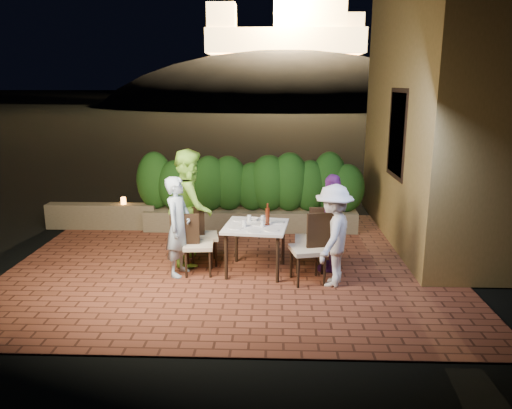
{
  "coord_description": "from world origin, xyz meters",
  "views": [
    {
      "loc": [
        0.65,
        -7.28,
        2.86
      ],
      "look_at": [
        0.39,
        0.12,
        1.05
      ],
      "focal_mm": 35.0,
      "sensor_mm": 36.0,
      "label": 1
    }
  ],
  "objects_px": {
    "bowl": "(253,219)",
    "chair_right_back": "(310,239)",
    "diner_white": "(333,236)",
    "chair_right_front": "(308,248)",
    "beer_bottle": "(268,214)",
    "diner_purple": "(332,222)",
    "chair_left_front": "(198,244)",
    "diner_green": "(190,206)",
    "dining_table": "(256,249)",
    "chair_left_back": "(204,235)",
    "parapet_lamp": "(123,201)",
    "diner_blue": "(178,226)"
  },
  "relations": [
    {
      "from": "chair_left_front",
      "to": "diner_purple",
      "type": "bearing_deg",
      "value": 2.69
    },
    {
      "from": "parapet_lamp",
      "to": "bowl",
      "type": "bearing_deg",
      "value": -36.75
    },
    {
      "from": "diner_blue",
      "to": "diner_white",
      "type": "distance_m",
      "value": 2.31
    },
    {
      "from": "beer_bottle",
      "to": "diner_blue",
      "type": "xyz_separation_m",
      "value": [
        -1.34,
        -0.17,
        -0.16
      ]
    },
    {
      "from": "bowl",
      "to": "chair_right_back",
      "type": "relative_size",
      "value": 0.15
    },
    {
      "from": "chair_right_back",
      "to": "diner_purple",
      "type": "relative_size",
      "value": 0.66
    },
    {
      "from": "chair_right_front",
      "to": "diner_purple",
      "type": "height_order",
      "value": "diner_purple"
    },
    {
      "from": "chair_left_back",
      "to": "chair_right_front",
      "type": "distance_m",
      "value": 1.78
    },
    {
      "from": "dining_table",
      "to": "beer_bottle",
      "type": "xyz_separation_m",
      "value": [
        0.18,
        0.02,
        0.54
      ]
    },
    {
      "from": "chair_left_back",
      "to": "chair_right_front",
      "type": "bearing_deg",
      "value": -34.01
    },
    {
      "from": "dining_table",
      "to": "beer_bottle",
      "type": "bearing_deg",
      "value": 7.64
    },
    {
      "from": "bowl",
      "to": "chair_right_front",
      "type": "relative_size",
      "value": 0.15
    },
    {
      "from": "chair_left_front",
      "to": "diner_purple",
      "type": "xyz_separation_m",
      "value": [
        2.04,
        0.25,
        0.29
      ]
    },
    {
      "from": "chair_left_front",
      "to": "diner_purple",
      "type": "height_order",
      "value": "diner_purple"
    },
    {
      "from": "diner_blue",
      "to": "parapet_lamp",
      "type": "height_order",
      "value": "diner_blue"
    },
    {
      "from": "dining_table",
      "to": "chair_right_front",
      "type": "relative_size",
      "value": 0.9
    },
    {
      "from": "dining_table",
      "to": "diner_blue",
      "type": "xyz_separation_m",
      "value": [
        -1.16,
        -0.14,
        0.39
      ]
    },
    {
      "from": "diner_purple",
      "to": "parapet_lamp",
      "type": "distance_m",
      "value": 4.45
    },
    {
      "from": "parapet_lamp",
      "to": "diner_white",
      "type": "bearing_deg",
      "value": -35.46
    },
    {
      "from": "chair_right_front",
      "to": "chair_left_back",
      "type": "bearing_deg",
      "value": -36.38
    },
    {
      "from": "beer_bottle",
      "to": "diner_white",
      "type": "relative_size",
      "value": 0.23
    },
    {
      "from": "beer_bottle",
      "to": "diner_purple",
      "type": "height_order",
      "value": "diner_purple"
    },
    {
      "from": "dining_table",
      "to": "diner_green",
      "type": "bearing_deg",
      "value": 157.88
    },
    {
      "from": "beer_bottle",
      "to": "diner_green",
      "type": "distance_m",
      "value": 1.32
    },
    {
      "from": "chair_left_back",
      "to": "parapet_lamp",
      "type": "bearing_deg",
      "value": 123.39
    },
    {
      "from": "chair_left_back",
      "to": "parapet_lamp",
      "type": "xyz_separation_m",
      "value": [
        -1.87,
        1.95,
        0.09
      ]
    },
    {
      "from": "bowl",
      "to": "chair_left_back",
      "type": "distance_m",
      "value": 0.86
    },
    {
      "from": "diner_green",
      "to": "diner_purple",
      "type": "distance_m",
      "value": 2.27
    },
    {
      "from": "chair_left_back",
      "to": "dining_table",
      "type": "bearing_deg",
      "value": -31.81
    },
    {
      "from": "diner_white",
      "to": "chair_right_front",
      "type": "bearing_deg",
      "value": -83.05
    },
    {
      "from": "diner_white",
      "to": "parapet_lamp",
      "type": "xyz_separation_m",
      "value": [
        -3.85,
        2.74,
        -0.17
      ]
    },
    {
      "from": "chair_left_front",
      "to": "chair_left_back",
      "type": "xyz_separation_m",
      "value": [
        0.02,
        0.44,
        0.01
      ]
    },
    {
      "from": "diner_white",
      "to": "chair_left_front",
      "type": "bearing_deg",
      "value": -79.37
    },
    {
      "from": "beer_bottle",
      "to": "chair_right_front",
      "type": "relative_size",
      "value": 0.32
    },
    {
      "from": "diner_purple",
      "to": "chair_left_back",
      "type": "bearing_deg",
      "value": -77.08
    },
    {
      "from": "beer_bottle",
      "to": "bowl",
      "type": "relative_size",
      "value": 2.2
    },
    {
      "from": "chair_right_front",
      "to": "diner_green",
      "type": "height_order",
      "value": "diner_green"
    },
    {
      "from": "beer_bottle",
      "to": "diner_purple",
      "type": "xyz_separation_m",
      "value": [
        1.0,
        0.12,
        -0.16
      ]
    },
    {
      "from": "beer_bottle",
      "to": "chair_right_front",
      "type": "height_order",
      "value": "beer_bottle"
    },
    {
      "from": "diner_white",
      "to": "beer_bottle",
      "type": "bearing_deg",
      "value": -96.41
    },
    {
      "from": "chair_right_back",
      "to": "diner_purple",
      "type": "distance_m",
      "value": 0.42
    },
    {
      "from": "chair_right_front",
      "to": "diner_green",
      "type": "relative_size",
      "value": 0.56
    },
    {
      "from": "bowl",
      "to": "diner_blue",
      "type": "relative_size",
      "value": 0.1
    },
    {
      "from": "bowl",
      "to": "chair_left_front",
      "type": "distance_m",
      "value": 0.96
    },
    {
      "from": "beer_bottle",
      "to": "chair_right_front",
      "type": "xyz_separation_m",
      "value": [
        0.6,
        -0.4,
        -0.4
      ]
    },
    {
      "from": "diner_green",
      "to": "diner_blue",
      "type": "bearing_deg",
      "value": 163.33
    },
    {
      "from": "diner_white",
      "to": "diner_purple",
      "type": "bearing_deg",
      "value": -163.88
    },
    {
      "from": "bowl",
      "to": "diner_green",
      "type": "height_order",
      "value": "diner_green"
    },
    {
      "from": "bowl",
      "to": "parapet_lamp",
      "type": "height_order",
      "value": "bowl"
    },
    {
      "from": "beer_bottle",
      "to": "diner_purple",
      "type": "relative_size",
      "value": 0.22
    }
  ]
}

